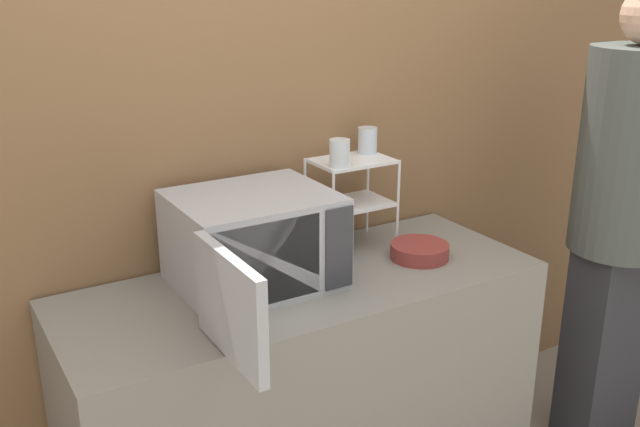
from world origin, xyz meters
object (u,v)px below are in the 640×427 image
at_px(bowl, 420,251).
at_px(person, 624,205).
at_px(glass_back_right, 368,140).
at_px(dish_rack, 352,184).
at_px(glass_front_left, 340,153).
at_px(microwave, 253,242).

height_order(bowl, person, person).
height_order(glass_back_right, bowl, glass_back_right).
xyz_separation_m(dish_rack, glass_back_right, (0.10, 0.05, 0.14)).
relative_size(bowl, person, 0.11).
bearing_deg(glass_front_left, person, -21.00).
bearing_deg(dish_rack, person, -25.77).
distance_m(dish_rack, person, 1.04).
relative_size(glass_front_left, bowl, 0.45).
distance_m(glass_front_left, glass_back_right, 0.22).
distance_m(microwave, bowl, 0.62).
height_order(dish_rack, person, person).
bearing_deg(bowl, glass_front_left, 145.19).
height_order(glass_front_left, person, person).
height_order(glass_back_right, person, person).
bearing_deg(glass_front_left, bowl, -34.81).
bearing_deg(person, glass_front_left, 159.00).
relative_size(microwave, person, 0.44).
xyz_separation_m(dish_rack, glass_front_left, (-0.09, -0.06, 0.14)).
distance_m(glass_back_right, bowl, 0.45).
bearing_deg(dish_rack, bowl, -56.71).
bearing_deg(microwave, glass_back_right, 17.76).
height_order(microwave, bowl, microwave).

